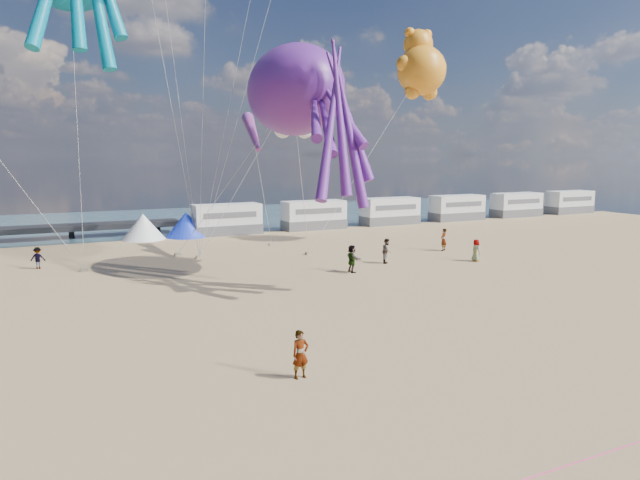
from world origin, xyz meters
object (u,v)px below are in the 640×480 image
(motorhome_1, at_px, (314,215))
(windsock_mid, at_px, (253,133))
(standing_person, at_px, (300,354))
(kite_octopus_purple, at_px, (295,90))
(beachgoer_4, at_px, (352,259))
(windsock_right, at_px, (281,113))
(tent_white, at_px, (143,227))
(sandbag_a, at_px, (85,270))
(beachgoer_5, at_px, (444,240))
(beachgoer_1, at_px, (387,251))
(sandbag_b, at_px, (178,255))
(beachgoer_2, at_px, (38,258))
(motorhome_4, at_px, (516,205))
(sandbag_e, at_px, (199,257))
(tent_blue, at_px, (186,224))
(motorhome_3, at_px, (457,208))
(motorhome_5, at_px, (569,202))
(sandbag_c, at_px, (309,253))
(sandbag_d, at_px, (272,244))
(kite_teddy_orange, at_px, (422,70))
(kite_panda, at_px, (294,105))
(motorhome_2, at_px, (390,211))
(motorhome_0, at_px, (227,219))
(beachgoer_0, at_px, (476,250))

(motorhome_1, relative_size, windsock_mid, 1.03)
(standing_person, xyz_separation_m, kite_octopus_purple, (7.27, 17.27, 11.07))
(beachgoer_4, relative_size, windsock_right, 0.36)
(tent_white, height_order, sandbag_a, tent_white)
(windsock_right, bearing_deg, beachgoer_5, -11.10)
(beachgoer_1, xyz_separation_m, sandbag_b, (-13.07, 9.60, -0.79))
(beachgoer_2, bearing_deg, motorhome_4, -154.99)
(kite_octopus_purple, xyz_separation_m, windsock_mid, (0.07, 8.62, -2.42))
(tent_white, bearing_deg, beachgoer_1, -54.54)
(beachgoer_2, xyz_separation_m, sandbag_e, (11.01, -0.89, -0.65))
(tent_white, relative_size, windsock_mid, 0.63)
(tent_blue, relative_size, beachgoer_1, 2.22)
(sandbag_b, bearing_deg, motorhome_3, 16.00)
(motorhome_5, bearing_deg, sandbag_e, -167.35)
(standing_person, relative_size, windsock_mid, 0.27)
(sandbag_c, height_order, sandbag_d, same)
(tent_blue, xyz_separation_m, sandbag_a, (-9.93, -13.39, -1.09))
(motorhome_4, xyz_separation_m, beachgoer_4, (-35.77, -21.52, -0.57))
(motorhome_1, relative_size, tent_blue, 1.65)
(sandbag_d, bearing_deg, kite_teddy_orange, -15.35)
(tent_blue, distance_m, beachgoer_2, 16.88)
(sandbag_d, bearing_deg, beachgoer_4, -86.42)
(motorhome_1, height_order, sandbag_c, motorhome_1)
(sandbag_d, xyz_separation_m, kite_panda, (-1.66, -8.94, 11.07))
(beachgoer_5, relative_size, windsock_mid, 0.29)
(motorhome_1, relative_size, tent_white, 1.65)
(motorhome_2, distance_m, sandbag_c, 21.73)
(sandbag_b, bearing_deg, beachgoer_1, -36.28)
(kite_panda, bearing_deg, standing_person, -91.49)
(sandbag_b, xyz_separation_m, sandbag_e, (1.26, -1.76, 0.00))
(tent_white, bearing_deg, motorhome_0, 0.00)
(sandbag_c, bearing_deg, beachgoer_4, -91.96)
(tent_blue, relative_size, sandbag_d, 8.00)
(sandbag_d, height_order, kite_octopus_purple, kite_octopus_purple)
(motorhome_5, distance_m, sandbag_e, 54.57)
(beachgoer_4, height_order, windsock_mid, windsock_mid)
(motorhome_0, distance_m, tent_blue, 4.01)
(motorhome_0, height_order, motorhome_2, same)
(beachgoer_5, bearing_deg, motorhome_0, -83.07)
(tent_blue, xyz_separation_m, standing_person, (-4.25, -36.78, -0.33))
(beachgoer_2, relative_size, windsock_right, 0.29)
(beachgoer_1, height_order, sandbag_d, beachgoer_1)
(standing_person, distance_m, kite_octopus_purple, 21.76)
(beachgoer_0, distance_m, windsock_mid, 19.41)
(motorhome_5, distance_m, kite_teddy_orange, 37.95)
(motorhome_2, bearing_deg, sandbag_e, -154.22)
(motorhome_3, relative_size, tent_blue, 1.65)
(sandbag_c, distance_m, kite_octopus_purple, 13.48)
(beachgoer_1, relative_size, sandbag_e, 3.61)
(standing_person, xyz_separation_m, beachgoer_0, (20.69, 14.81, -0.05))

